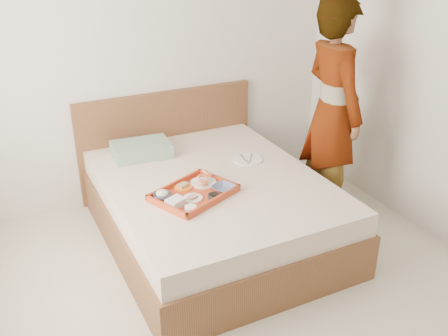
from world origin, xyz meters
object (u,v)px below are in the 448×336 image
person (332,112)px  tray (194,193)px  dinner_plate (248,159)px  bed (213,208)px

person → tray: bearing=101.8°
dinner_plate → person: size_ratio=0.13×
tray → dinner_plate: bearing=6.6°
bed → dinner_plate: 0.52m
dinner_plate → person: person is taller
tray → dinner_plate: size_ratio=2.26×
dinner_plate → person: bearing=-19.0°
tray → person: bearing=-16.9°
bed → dinner_plate: bearing=23.4°
tray → person: (1.29, 0.15, 0.36)m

